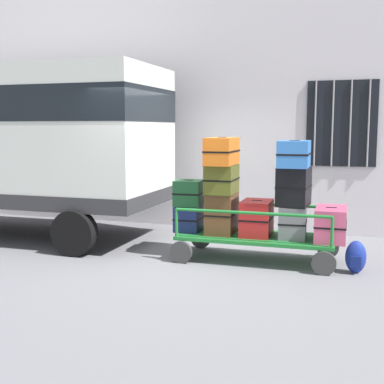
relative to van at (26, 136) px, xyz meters
name	(u,v)px	position (x,y,z in m)	size (l,w,h in m)	color
ground_plane	(183,255)	(3.08, -0.50, -1.79)	(40.00, 40.00, 0.00)	slate
building_wall	(223,98)	(3.08, 1.87, 0.71)	(12.00, 0.38, 5.00)	silver
van	(26,136)	(0.00, 0.00, 0.00)	(4.85, 2.22, 2.93)	silver
luggage_cart	(256,240)	(4.21, -0.47, -1.48)	(2.31, 1.03, 0.37)	#1E722D
cart_railing	(257,212)	(4.21, -0.47, -1.07)	(2.21, 0.89, 0.42)	#1E722D
suitcase_left_bottom	(189,218)	(3.17, -0.46, -1.23)	(0.39, 0.42, 0.39)	navy
suitcase_left_middle	(189,193)	(3.17, -0.44, -0.84)	(0.43, 0.46, 0.39)	#194C28
suitcase_midleft_bottom	(222,213)	(3.69, -0.46, -1.12)	(0.40, 0.59, 0.61)	brown
suitcase_midleft_middle	(222,179)	(3.69, -0.48, -0.61)	(0.42, 0.62, 0.42)	#4C5119
suitcase_midleft_top	(222,151)	(3.69, -0.49, -0.20)	(0.40, 0.78, 0.40)	orange
suitcase_center_bottom	(257,218)	(4.21, -0.45, -1.16)	(0.44, 0.60, 0.52)	#B21E1E
suitcase_midright_bottom	(293,222)	(4.73, -0.46, -1.19)	(0.41, 0.55, 0.46)	slate
suitcase_midright_middle	(294,186)	(4.73, -0.46, -0.68)	(0.47, 0.55, 0.55)	black
suitcase_midright_top	(294,154)	(4.73, -0.51, -0.22)	(0.44, 0.68, 0.37)	#3372C6
suitcase_right_bottom	(331,224)	(5.25, -0.45, -1.19)	(0.43, 0.74, 0.46)	#CC4C72
backpack	(356,257)	(5.60, -0.72, -1.57)	(0.27, 0.22, 0.44)	navy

